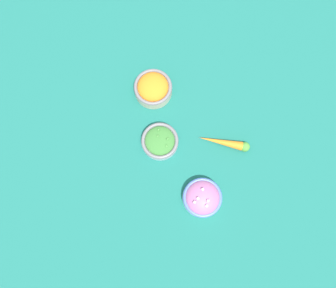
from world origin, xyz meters
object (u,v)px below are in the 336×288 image
at_px(bowl_red_onion, 202,198).
at_px(bowl_carrots, 153,88).
at_px(loose_carrot, 226,143).
at_px(bowl_broccoli, 160,140).

xyz_separation_m(bowl_red_onion, bowl_carrots, (0.28, -0.28, 0.01)).
bearing_deg(bowl_carrots, loose_carrot, 164.26).
relative_size(bowl_carrots, loose_carrot, 0.75).
height_order(bowl_carrots, loose_carrot, bowl_carrots).
height_order(bowl_red_onion, loose_carrot, bowl_red_onion).
bearing_deg(bowl_carrots, bowl_red_onion, 135.27).
bearing_deg(bowl_red_onion, bowl_broccoli, -32.66).
bearing_deg(bowl_red_onion, bowl_carrots, -44.73).
bearing_deg(loose_carrot, bowl_red_onion, 77.06).
distance_m(bowl_red_onion, loose_carrot, 0.20).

